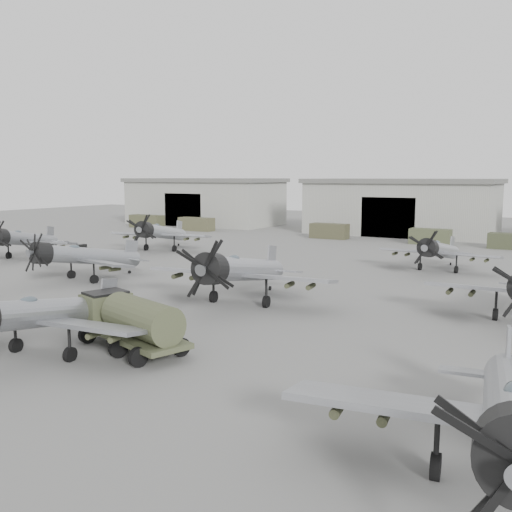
{
  "coord_description": "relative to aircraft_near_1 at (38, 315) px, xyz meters",
  "views": [
    {
      "loc": [
        25.73,
        -27.44,
        9.06
      ],
      "look_at": [
        2.05,
        13.0,
        2.5
      ],
      "focal_mm": 40.0,
      "sensor_mm": 36.0,
      "label": 1
    }
  ],
  "objects": [
    {
      "name": "ground",
      "position": [
        -2.27,
        8.95,
        -2.2
      ],
      "size": [
        220.0,
        220.0,
        0.0
      ],
      "primitive_type": "plane",
      "color": "slate",
      "rests_on": "ground"
    },
    {
      "name": "hangar_left",
      "position": [
        -40.27,
        70.91,
        2.17
      ],
      "size": [
        29.0,
        14.8,
        8.7
      ],
      "color": "gray",
      "rests_on": "ground"
    },
    {
      "name": "hangar_center",
      "position": [
        -2.27,
        70.91,
        2.17
      ],
      "size": [
        29.0,
        14.8,
        8.7
      ],
      "color": "gray",
      "rests_on": "ground"
    },
    {
      "name": "support_truck_0",
      "position": [
        -44.4,
        58.95,
        -1.06
      ],
      "size": [
        6.5,
        2.2,
        2.27
      ],
      "primitive_type": "cube",
      "color": "#43442C",
      "rests_on": "ground"
    },
    {
      "name": "support_truck_1",
      "position": [
        -33.52,
        58.95,
        -1.1
      ],
      "size": [
        6.21,
        2.2,
        2.2
      ],
      "primitive_type": "cube",
      "color": "#494830",
      "rests_on": "ground"
    },
    {
      "name": "support_truck_3",
      "position": [
        -9.38,
        58.95,
        -1.1
      ],
      "size": [
        5.55,
        2.2,
        2.19
      ],
      "primitive_type": "cube",
      "color": "#41402A",
      "rests_on": "ground"
    },
    {
      "name": "support_truck_4",
      "position": [
        5.23,
        58.95,
        -1.16
      ],
      "size": [
        5.32,
        2.2,
        2.09
      ],
      "primitive_type": "cube",
      "color": "#43492F",
      "rests_on": "ground"
    },
    {
      "name": "aircraft_near_1",
      "position": [
        0.0,
        0.0,
        0.0
      ],
      "size": [
        12.14,
        10.93,
        4.83
      ],
      "rotation": [
        0.0,
        0.0,
        0.1
      ],
      "color": "gray",
      "rests_on": "ground"
    },
    {
      "name": "aircraft_mid_0",
      "position": [
        -30.18,
        22.13,
        0.02
      ],
      "size": [
        12.2,
        10.98,
        4.88
      ],
      "rotation": [
        0.0,
        0.0,
        0.3
      ],
      "color": "gray",
      "rests_on": "ground"
    },
    {
      "name": "aircraft_mid_1",
      "position": [
        -14.5,
        16.09,
        -0.01
      ],
      "size": [
        12.12,
        10.91,
        4.81
      ],
      "rotation": [
        0.0,
        0.0,
        -0.19
      ],
      "color": "gray",
      "rests_on": "ground"
    },
    {
      "name": "aircraft_mid_2",
      "position": [
        2.39,
        15.03,
        0.31
      ],
      "size": [
        13.85,
        12.46,
        5.51
      ],
      "rotation": [
        0.0,
        0.0,
        0.11
      ],
      "color": "#92949A",
      "rests_on": "ground"
    },
    {
      "name": "aircraft_far_0",
      "position": [
        -21.66,
        35.21,
        0.11
      ],
      "size": [
        12.77,
        11.49,
        5.07
      ],
      "rotation": [
        0.0,
        0.0,
        0.22
      ],
      "color": "#9C9FA4",
      "rests_on": "ground"
    },
    {
      "name": "aircraft_far_1",
      "position": [
        11.25,
        36.8,
        -0.12
      ],
      "size": [
        11.4,
        10.26,
        4.56
      ],
      "rotation": [
        0.0,
        0.0,
        -0.05
      ],
      "color": "#989AA1",
      "rests_on": "ground"
    },
    {
      "name": "fuel_tanker",
      "position": [
        3.1,
        3.34,
        -0.54
      ],
      "size": [
        7.89,
        4.6,
        2.89
      ],
      "rotation": [
        0.0,
        0.0,
        -0.3
      ],
      "color": "#42462E",
      "rests_on": "ground"
    },
    {
      "name": "tug_trailer",
      "position": [
        -23.37,
        26.3,
        -1.63
      ],
      "size": [
        7.62,
        2.2,
        1.51
      ],
      "rotation": [
        0.0,
        0.0,
        -0.1
      ],
      "color": "#363B26",
      "rests_on": "ground"
    },
    {
      "name": "ground_crew",
      "position": [
        -24.84,
        23.35,
        -1.31
      ],
      "size": [
        0.51,
        0.7,
        1.78
      ],
      "primitive_type": "imported",
      "rotation": [
        0.0,
        0.0,
        1.44
      ],
      "color": "#3F3D29",
      "rests_on": "ground"
    }
  ]
}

